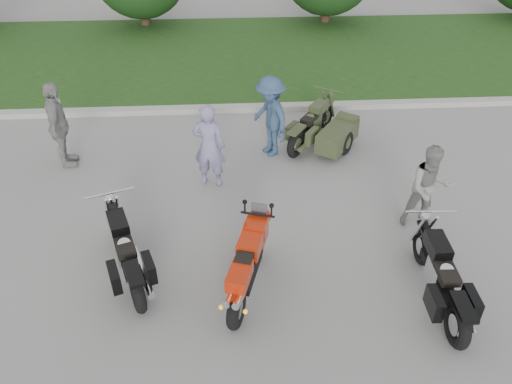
{
  "coord_description": "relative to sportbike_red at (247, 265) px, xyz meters",
  "views": [
    {
      "loc": [
        0.08,
        -6.28,
        5.97
      ],
      "look_at": [
        0.53,
        1.04,
        0.8
      ],
      "focal_mm": 35.0,
      "sensor_mm": 36.0,
      "label": 1
    }
  ],
  "objects": [
    {
      "name": "person_denim",
      "position": [
        0.71,
        4.34,
        0.36
      ],
      "size": [
        1.15,
        1.39,
        1.87
      ],
      "primitive_type": "imported",
      "rotation": [
        0.0,
        0.0,
        -1.12
      ],
      "color": "#334C6C",
      "rests_on": "ground"
    },
    {
      "name": "person_stripe",
      "position": [
        -0.62,
        3.15,
        0.34
      ],
      "size": [
        0.76,
        0.59,
        1.83
      ],
      "primitive_type": "imported",
      "rotation": [
        0.0,
        0.0,
        2.89
      ],
      "color": "#837DAB",
      "rests_on": "ground"
    },
    {
      "name": "grass_strip",
      "position": [
        -0.29,
        10.75,
        -0.51
      ],
      "size": [
        60.0,
        8.0,
        0.14
      ],
      "primitive_type": "cube",
      "color": "#395E20",
      "rests_on": "ground"
    },
    {
      "name": "ground",
      "position": [
        -0.29,
        0.6,
        -0.58
      ],
      "size": [
        80.0,
        80.0,
        0.0
      ],
      "primitive_type": "plane",
      "color": "gray",
      "rests_on": "ground"
    },
    {
      "name": "person_back",
      "position": [
        -3.86,
        4.11,
        0.39
      ],
      "size": [
        0.63,
        1.19,
        1.94
      ],
      "primitive_type": "imported",
      "rotation": [
        0.0,
        0.0,
        1.71
      ],
      "color": "gray",
      "rests_on": "ground"
    },
    {
      "name": "person_grey",
      "position": [
        3.38,
        1.55,
        0.25
      ],
      "size": [
        0.82,
        0.65,
        1.66
      ],
      "primitive_type": "imported",
      "rotation": [
        0.0,
        0.0,
        -0.02
      ],
      "color": "gray",
      "rests_on": "ground"
    },
    {
      "name": "sportbike_red",
      "position": [
        0.0,
        0.0,
        0.0
      ],
      "size": [
        0.79,
        2.03,
        0.98
      ],
      "rotation": [
        0.0,
        0.0,
        -0.29
      ],
      "color": "black",
      "rests_on": "ground"
    },
    {
      "name": "cruiser_right",
      "position": [
        2.97,
        -0.41,
        -0.11
      ],
      "size": [
        0.41,
        2.4,
        0.92
      ],
      "rotation": [
        0.0,
        0.0,
        -0.04
      ],
      "color": "black",
      "rests_on": "ground"
    },
    {
      "name": "curb",
      "position": [
        -0.29,
        6.6,
        -0.5
      ],
      "size": [
        60.0,
        0.3,
        0.15
      ],
      "primitive_type": "cube",
      "color": "#A8A69E",
      "rests_on": "ground"
    },
    {
      "name": "cruiser_left",
      "position": [
        -1.94,
        0.47,
        -0.11
      ],
      "size": [
        1.0,
        2.31,
        0.92
      ],
      "rotation": [
        0.0,
        0.0,
        0.35
      ],
      "color": "black",
      "rests_on": "ground"
    },
    {
      "name": "cruiser_sidecar",
      "position": [
        2.05,
        4.5,
        -0.16
      ],
      "size": [
        1.85,
        2.15,
        0.89
      ],
      "rotation": [
        0.0,
        0.0,
        -0.61
      ],
      "color": "black",
      "rests_on": "ground"
    }
  ]
}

